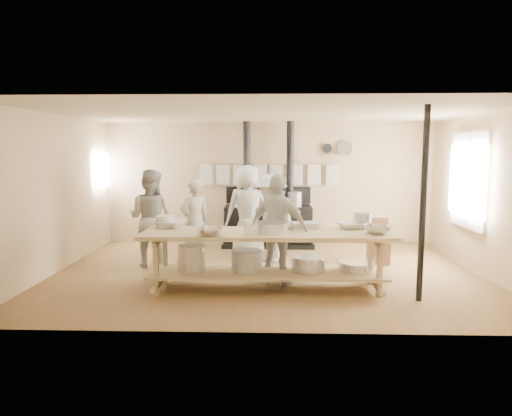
# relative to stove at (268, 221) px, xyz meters

# --- Properties ---
(ground) EXTENTS (7.00, 7.00, 0.00)m
(ground) POSITION_rel_stove_xyz_m (0.01, -2.12, -0.52)
(ground) COLOR brown
(ground) RESTS_ON ground
(room_shell) EXTENTS (7.00, 7.00, 7.00)m
(room_shell) POSITION_rel_stove_xyz_m (0.01, -2.12, 1.10)
(room_shell) COLOR tan
(room_shell) RESTS_ON ground
(window_right) EXTENTS (0.09, 1.50, 1.65)m
(window_right) POSITION_rel_stove_xyz_m (3.48, -1.52, 0.98)
(window_right) COLOR beige
(window_right) RESTS_ON ground
(left_opening) EXTENTS (0.00, 0.90, 0.90)m
(left_opening) POSITION_rel_stove_xyz_m (-3.44, -0.12, 1.08)
(left_opening) COLOR white
(left_opening) RESTS_ON ground
(stove) EXTENTS (1.90, 0.75, 2.60)m
(stove) POSITION_rel_stove_xyz_m (0.00, 0.00, 0.00)
(stove) COLOR black
(stove) RESTS_ON ground
(towel_rail) EXTENTS (3.00, 0.04, 0.47)m
(towel_rail) POSITION_rel_stove_xyz_m (0.01, 0.28, 1.03)
(towel_rail) COLOR #9E875A
(towel_rail) RESTS_ON ground
(back_wall_shelf) EXTENTS (0.63, 0.14, 0.32)m
(back_wall_shelf) POSITION_rel_stove_xyz_m (1.47, 0.32, 1.48)
(back_wall_shelf) COLOR #9E875A
(back_wall_shelf) RESTS_ON ground
(prep_table) EXTENTS (3.60, 0.90, 0.85)m
(prep_table) POSITION_rel_stove_xyz_m (-0.00, -3.02, -0.00)
(prep_table) COLOR #9E875A
(prep_table) RESTS_ON ground
(support_post) EXTENTS (0.08, 0.08, 2.60)m
(support_post) POSITION_rel_stove_xyz_m (2.06, -3.47, 0.78)
(support_post) COLOR black
(support_post) RESTS_ON ground
(cook_far_left) EXTENTS (0.66, 0.59, 1.50)m
(cook_far_left) POSITION_rel_stove_xyz_m (-1.29, -1.51, 0.23)
(cook_far_left) COLOR #B2AF9E
(cook_far_left) RESTS_ON ground
(cook_left) EXTENTS (0.94, 0.81, 1.69)m
(cook_left) POSITION_rel_stove_xyz_m (-2.01, -1.74, 0.32)
(cook_left) COLOR #B2AF9E
(cook_left) RESTS_ON ground
(cook_center) EXTENTS (1.00, 0.84, 1.74)m
(cook_center) POSITION_rel_stove_xyz_m (-0.38, -0.87, 0.35)
(cook_center) COLOR #B2AF9E
(cook_center) RESTS_ON ground
(cook_right) EXTENTS (1.06, 0.83, 1.68)m
(cook_right) POSITION_rel_stove_xyz_m (0.17, -2.76, 0.32)
(cook_right) COLOR #B2AF9E
(cook_right) RESTS_ON ground
(cook_by_window) EXTENTS (1.18, 1.06, 1.58)m
(cook_by_window) POSITION_rel_stove_xyz_m (0.06, -1.37, 0.27)
(cook_by_window) COLOR #B2AF9E
(cook_by_window) RESTS_ON ground
(chair) EXTENTS (0.40, 0.40, 0.80)m
(chair) POSITION_rel_stove_xyz_m (1.99, -1.41, -0.28)
(chair) COLOR brown
(chair) RESTS_ON ground
(bowl_white_a) EXTENTS (0.52, 0.52, 0.10)m
(bowl_white_a) POSITION_rel_stove_xyz_m (-1.46, -2.69, 0.38)
(bowl_white_a) COLOR white
(bowl_white_a) RESTS_ON prep_table
(bowl_steel_a) EXTENTS (0.49, 0.49, 0.11)m
(bowl_steel_a) POSITION_rel_stove_xyz_m (-0.78, -3.35, 0.38)
(bowl_steel_a) COLOR silver
(bowl_steel_a) RESTS_ON prep_table
(bowl_white_b) EXTENTS (0.50, 0.50, 0.10)m
(bowl_white_b) POSITION_rel_stove_xyz_m (1.25, -2.69, 0.38)
(bowl_white_b) COLOR white
(bowl_white_b) RESTS_ON prep_table
(bowl_steel_b) EXTENTS (0.52, 0.52, 0.12)m
(bowl_steel_b) POSITION_rel_stove_xyz_m (1.56, -3.11, 0.39)
(bowl_steel_b) COLOR silver
(bowl_steel_b) RESTS_ON prep_table
(roasting_pan) EXTENTS (0.42, 0.31, 0.09)m
(roasting_pan) POSITION_rel_stove_xyz_m (0.57, -2.69, 0.37)
(roasting_pan) COLOR #B2B2B7
(roasting_pan) RESTS_ON prep_table
(mixing_bowl_large) EXTENTS (0.59, 0.59, 0.15)m
(mixing_bowl_large) POSITION_rel_stove_xyz_m (0.07, -3.10, 0.41)
(mixing_bowl_large) COLOR silver
(mixing_bowl_large) RESTS_ON prep_table
(bucket_galv) EXTENTS (0.30, 0.30, 0.24)m
(bucket_galv) POSITION_rel_stove_xyz_m (1.43, -2.69, 0.45)
(bucket_galv) COLOR gray
(bucket_galv) RESTS_ON prep_table
(deep_bowl_enamel) EXTENTS (0.32, 0.32, 0.18)m
(deep_bowl_enamel) POSITION_rel_stove_xyz_m (-1.54, -2.69, 0.42)
(deep_bowl_enamel) COLOR white
(deep_bowl_enamel) RESTS_ON prep_table
(pitcher) EXTENTS (0.14, 0.14, 0.20)m
(pitcher) POSITION_rel_stove_xyz_m (-0.26, -3.24, 0.43)
(pitcher) COLOR white
(pitcher) RESTS_ON prep_table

